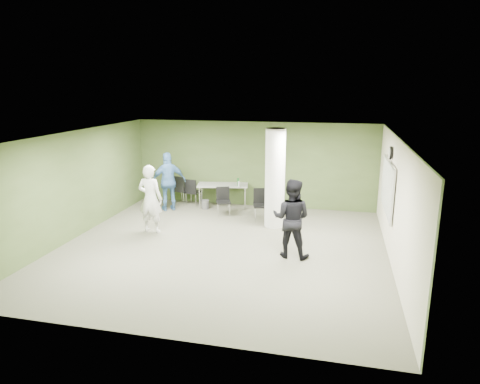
% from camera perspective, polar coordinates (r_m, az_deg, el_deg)
% --- Properties ---
extents(floor, '(8.00, 8.00, 0.00)m').
position_cam_1_polar(floor, '(10.75, -2.38, -7.45)').
color(floor, '#4C4A3B').
rests_on(floor, ground).
extents(ceiling, '(8.00, 8.00, 0.00)m').
position_cam_1_polar(ceiling, '(10.07, -2.54, 7.54)').
color(ceiling, white).
rests_on(ceiling, wall_back).
extents(wall_back, '(8.00, 2.80, 0.02)m').
position_cam_1_polar(wall_back, '(14.13, 1.87, 3.70)').
color(wall_back, '#3D5126').
rests_on(wall_back, floor).
extents(wall_left, '(0.02, 8.00, 2.80)m').
position_cam_1_polar(wall_left, '(12.00, -21.20, 0.87)').
color(wall_left, '#3D5126').
rests_on(wall_left, floor).
extents(wall_right_cream, '(0.02, 8.00, 2.80)m').
position_cam_1_polar(wall_right_cream, '(10.05, 20.10, -1.46)').
color(wall_right_cream, beige).
rests_on(wall_right_cream, floor).
extents(column, '(0.56, 0.56, 2.80)m').
position_cam_1_polar(column, '(12.03, 4.69, 1.82)').
color(column, silver).
rests_on(column, floor).
extents(whiteboard, '(0.05, 2.30, 1.30)m').
position_cam_1_polar(whiteboard, '(11.18, 19.06, 0.66)').
color(whiteboard, silver).
rests_on(whiteboard, wall_right_cream).
extents(wall_clock, '(0.06, 0.32, 0.32)m').
position_cam_1_polar(wall_clock, '(11.02, 19.42, 4.96)').
color(wall_clock, black).
rests_on(wall_clock, wall_right_cream).
extents(folding_table, '(1.74, 1.01, 1.03)m').
position_cam_1_polar(folding_table, '(14.04, -2.24, 0.83)').
color(folding_table, gray).
rests_on(folding_table, floor).
extents(wastebasket, '(0.25, 0.25, 0.29)m').
position_cam_1_polar(wastebasket, '(14.05, -4.64, -1.66)').
color(wastebasket, '#4C4C4C').
rests_on(wastebasket, floor).
extents(chair_back_left, '(0.51, 0.51, 0.90)m').
position_cam_1_polar(chair_back_left, '(14.43, -6.40, 0.28)').
color(chair_back_left, black).
rests_on(chair_back_left, floor).
extents(chair_back_right, '(0.62, 0.62, 0.99)m').
position_cam_1_polar(chair_back_right, '(14.55, -7.92, 0.57)').
color(chair_back_right, black).
rests_on(chair_back_right, floor).
extents(chair_table_left, '(0.55, 0.55, 0.86)m').
position_cam_1_polar(chair_table_left, '(13.33, -2.25, -0.91)').
color(chair_table_left, black).
rests_on(chair_table_left, floor).
extents(chair_table_right, '(0.57, 0.57, 0.94)m').
position_cam_1_polar(chair_table_right, '(12.81, 2.84, -1.30)').
color(chair_table_right, black).
rests_on(chair_table_right, floor).
extents(woman_white, '(0.70, 0.48, 1.88)m').
position_cam_1_polar(woman_white, '(11.85, -11.87, -0.92)').
color(woman_white, silver).
rests_on(woman_white, floor).
extents(man_black, '(0.99, 0.82, 1.87)m').
position_cam_1_polar(man_black, '(10.01, 6.87, -3.52)').
color(man_black, black).
rests_on(man_black, floor).
extents(man_blue, '(1.18, 0.99, 1.89)m').
position_cam_1_polar(man_blue, '(13.85, -9.49, 1.37)').
color(man_blue, '#3D6799').
rests_on(man_blue, floor).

